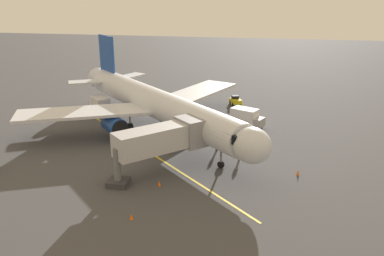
{
  "coord_description": "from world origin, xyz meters",
  "views": [
    {
      "loc": [
        -15.76,
        51.1,
        18.71
      ],
      "look_at": [
        -7.43,
        6.24,
        3.0
      ],
      "focal_mm": 38.6,
      "sensor_mm": 36.0,
      "label": 1
    }
  ],
  "objects_px": {
    "jet_bridge": "(166,138)",
    "box_truck_rear_apron": "(247,118)",
    "safety_cone_nose_right": "(258,135)",
    "ground_crew_marshaller": "(240,151)",
    "box_truck_starboard_side": "(101,105)",
    "safety_cone_wing_port": "(159,183)",
    "safety_cone_wing_starboard": "(298,173)",
    "tug_portside": "(236,101)",
    "airplane": "(156,104)",
    "ground_crew_wing_walker": "(217,144)",
    "safety_cone_nose_left": "(131,217)"
  },
  "relations": [
    {
      "from": "ground_crew_wing_walker",
      "to": "airplane",
      "type": "bearing_deg",
      "value": -29.67
    },
    {
      "from": "safety_cone_nose_right",
      "to": "safety_cone_wing_port",
      "type": "xyz_separation_m",
      "value": [
        9.14,
        16.09,
        0.0
      ]
    },
    {
      "from": "airplane",
      "to": "box_truck_rear_apron",
      "type": "xyz_separation_m",
      "value": [
        -11.77,
        -4.61,
        -2.62
      ]
    },
    {
      "from": "ground_crew_marshaller",
      "to": "ground_crew_wing_walker",
      "type": "height_order",
      "value": "same"
    },
    {
      "from": "ground_crew_marshaller",
      "to": "safety_cone_wing_starboard",
      "type": "xyz_separation_m",
      "value": [
        -6.33,
        3.25,
        -0.61
      ]
    },
    {
      "from": "safety_cone_nose_left",
      "to": "safety_cone_wing_port",
      "type": "xyz_separation_m",
      "value": [
        -0.72,
        -6.47,
        0.0
      ]
    },
    {
      "from": "jet_bridge",
      "to": "safety_cone_nose_right",
      "type": "relative_size",
      "value": 17.31
    },
    {
      "from": "ground_crew_marshaller",
      "to": "safety_cone_wing_port",
      "type": "bearing_deg",
      "value": 48.63
    },
    {
      "from": "ground_crew_marshaller",
      "to": "box_truck_rear_apron",
      "type": "bearing_deg",
      "value": -90.71
    },
    {
      "from": "box_truck_starboard_side",
      "to": "safety_cone_nose_right",
      "type": "bearing_deg",
      "value": 166.5
    },
    {
      "from": "tug_portside",
      "to": "safety_cone_wing_starboard",
      "type": "bearing_deg",
      "value": 108.57
    },
    {
      "from": "jet_bridge",
      "to": "box_truck_starboard_side",
      "type": "distance_m",
      "value": 23.87
    },
    {
      "from": "ground_crew_marshaller",
      "to": "tug_portside",
      "type": "distance_m",
      "value": 22.8
    },
    {
      "from": "safety_cone_nose_right",
      "to": "safety_cone_wing_starboard",
      "type": "distance_m",
      "value": 11.92
    },
    {
      "from": "airplane",
      "to": "box_truck_starboard_side",
      "type": "height_order",
      "value": "airplane"
    },
    {
      "from": "box_truck_rear_apron",
      "to": "airplane",
      "type": "bearing_deg",
      "value": 21.4
    },
    {
      "from": "ground_crew_marshaller",
      "to": "safety_cone_wing_port",
      "type": "relative_size",
      "value": 3.11
    },
    {
      "from": "tug_portside",
      "to": "safety_cone_nose_right",
      "type": "height_order",
      "value": "tug_portside"
    },
    {
      "from": "box_truck_starboard_side",
      "to": "safety_cone_wing_starboard",
      "type": "relative_size",
      "value": 8.43
    },
    {
      "from": "safety_cone_nose_left",
      "to": "safety_cone_nose_right",
      "type": "xyz_separation_m",
      "value": [
        -9.86,
        -22.55,
        0.0
      ]
    },
    {
      "from": "ground_crew_wing_walker",
      "to": "safety_cone_wing_port",
      "type": "distance_m",
      "value": 11.11
    },
    {
      "from": "jet_bridge",
      "to": "box_truck_starboard_side",
      "type": "xyz_separation_m",
      "value": [
        14.92,
        -18.48,
        -2.38
      ]
    },
    {
      "from": "safety_cone_nose_right",
      "to": "ground_crew_marshaller",
      "type": "bearing_deg",
      "value": 76.76
    },
    {
      "from": "airplane",
      "to": "box_truck_rear_apron",
      "type": "height_order",
      "value": "airplane"
    },
    {
      "from": "airplane",
      "to": "ground_crew_marshaller",
      "type": "relative_size",
      "value": 19.37
    },
    {
      "from": "ground_crew_marshaller",
      "to": "airplane",
      "type": "bearing_deg",
      "value": -30.49
    },
    {
      "from": "box_truck_starboard_side",
      "to": "airplane",
      "type": "bearing_deg",
      "value": 147.76
    },
    {
      "from": "box_truck_rear_apron",
      "to": "safety_cone_nose_right",
      "type": "distance_m",
      "value": 4.19
    },
    {
      "from": "ground_crew_wing_walker",
      "to": "box_truck_starboard_side",
      "type": "distance_m",
      "value": 22.67
    },
    {
      "from": "box_truck_rear_apron",
      "to": "safety_cone_wing_port",
      "type": "xyz_separation_m",
      "value": [
        7.45,
        19.76,
        -1.11
      ]
    },
    {
      "from": "airplane",
      "to": "tug_portside",
      "type": "bearing_deg",
      "value": -120.29
    },
    {
      "from": "airplane",
      "to": "box_truck_starboard_side",
      "type": "bearing_deg",
      "value": -32.24
    },
    {
      "from": "jet_bridge",
      "to": "box_truck_rear_apron",
      "type": "xyz_separation_m",
      "value": [
        -7.52,
        -16.36,
        -2.38
      ]
    },
    {
      "from": "safety_cone_wing_port",
      "to": "box_truck_starboard_side",
      "type": "bearing_deg",
      "value": -55.6
    },
    {
      "from": "box_truck_rear_apron",
      "to": "box_truck_starboard_side",
      "type": "bearing_deg",
      "value": -5.39
    },
    {
      "from": "jet_bridge",
      "to": "safety_cone_nose_right",
      "type": "height_order",
      "value": "jet_bridge"
    },
    {
      "from": "jet_bridge",
      "to": "box_truck_rear_apron",
      "type": "height_order",
      "value": "jet_bridge"
    },
    {
      "from": "ground_crew_marshaller",
      "to": "safety_cone_nose_left",
      "type": "height_order",
      "value": "ground_crew_marshaller"
    },
    {
      "from": "safety_cone_nose_left",
      "to": "box_truck_starboard_side",
      "type": "bearing_deg",
      "value": -63.29
    },
    {
      "from": "box_truck_rear_apron",
      "to": "safety_cone_wing_starboard",
      "type": "bearing_deg",
      "value": 112.83
    },
    {
      "from": "ground_crew_wing_walker",
      "to": "safety_cone_wing_port",
      "type": "relative_size",
      "value": 3.11
    },
    {
      "from": "safety_cone_wing_port",
      "to": "safety_cone_wing_starboard",
      "type": "xyz_separation_m",
      "value": [
        -13.64,
        -5.05,
        0.0
      ]
    },
    {
      "from": "jet_bridge",
      "to": "safety_cone_wing_port",
      "type": "xyz_separation_m",
      "value": [
        -0.07,
        3.4,
        -3.49
      ]
    },
    {
      "from": "tug_portside",
      "to": "safety_cone_nose_left",
      "type": "height_order",
      "value": "tug_portside"
    },
    {
      "from": "ground_crew_marshaller",
      "to": "safety_cone_nose_right",
      "type": "bearing_deg",
      "value": -103.24
    },
    {
      "from": "jet_bridge",
      "to": "ground_crew_marshaller",
      "type": "bearing_deg",
      "value": -146.39
    },
    {
      "from": "ground_crew_marshaller",
      "to": "ground_crew_wing_walker",
      "type": "relative_size",
      "value": 1.0
    },
    {
      "from": "safety_cone_wing_port",
      "to": "safety_cone_wing_starboard",
      "type": "height_order",
      "value": "same"
    },
    {
      "from": "safety_cone_nose_right",
      "to": "box_truck_rear_apron",
      "type": "bearing_deg",
      "value": -65.3
    },
    {
      "from": "tug_portside",
      "to": "safety_cone_wing_port",
      "type": "relative_size",
      "value": 4.92
    }
  ]
}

